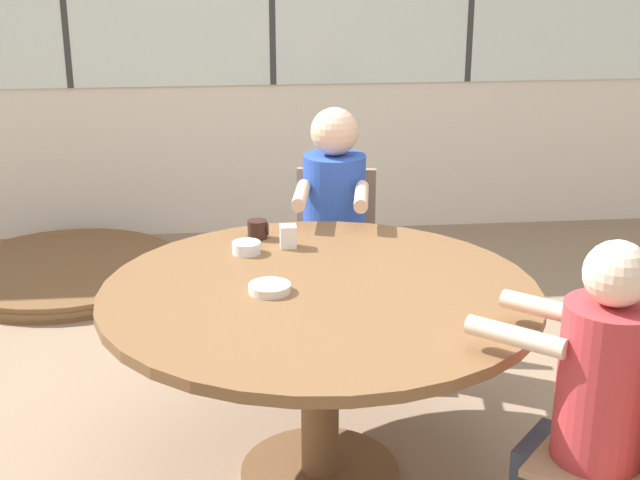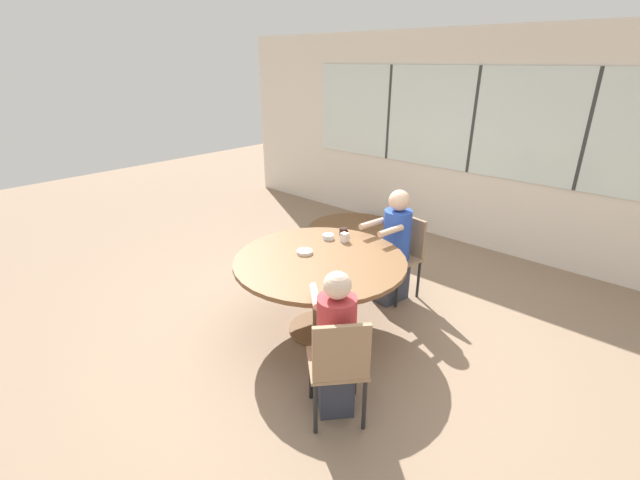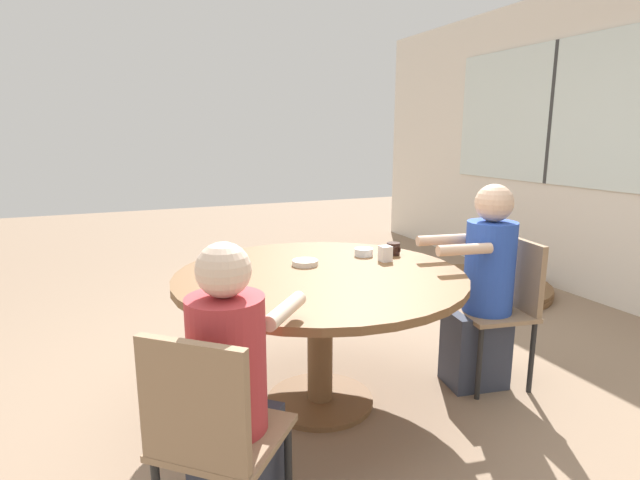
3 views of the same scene
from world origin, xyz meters
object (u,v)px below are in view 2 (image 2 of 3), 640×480
at_px(milk_carton_small, 345,237).
at_px(bowl_cereal, 305,252).
at_px(chair_for_man_blue_shirt, 404,250).
at_px(folded_table_stack, 354,231).
at_px(person_man_blue_shirt, 394,251).
at_px(person_woman_green_shirt, 336,348).
at_px(bowl_white_shallow, 328,237).
at_px(coffee_mug, 344,232).
at_px(chair_for_woman_green_shirt, 339,362).

height_order(milk_carton_small, bowl_cereal, milk_carton_small).
relative_size(chair_for_man_blue_shirt, folded_table_stack, 0.64).
distance_m(chair_for_man_blue_shirt, folded_table_stack, 1.89).
relative_size(person_man_blue_shirt, folded_table_stack, 0.88).
height_order(person_man_blue_shirt, bowl_cereal, person_man_blue_shirt).
distance_m(person_woman_green_shirt, bowl_white_shallow, 1.46).
height_order(chair_for_man_blue_shirt, folded_table_stack, chair_for_man_blue_shirt).
distance_m(bowl_white_shallow, folded_table_stack, 2.21).
bearing_deg(bowl_cereal, folded_table_stack, 116.75).
bearing_deg(folded_table_stack, coffee_mug, -55.92).
distance_m(coffee_mug, bowl_white_shallow, 0.19).
relative_size(chair_for_woman_green_shirt, bowl_white_shallow, 7.92).
xyz_separation_m(chair_for_woman_green_shirt, folded_table_stack, (-2.15, 2.95, -0.48)).
xyz_separation_m(chair_for_woman_green_shirt, coffee_mug, (-1.06, 1.34, 0.27)).
distance_m(chair_for_woman_green_shirt, bowl_cereal, 1.30).
bearing_deg(coffee_mug, bowl_cereal, -88.30).
bearing_deg(bowl_white_shallow, bowl_cereal, -80.38).
height_order(chair_for_woman_green_shirt, milk_carton_small, chair_for_woman_green_shirt).
xyz_separation_m(person_woman_green_shirt, bowl_cereal, (-0.92, 0.64, 0.25)).
bearing_deg(chair_for_man_blue_shirt, person_man_blue_shirt, 90.00).
bearing_deg(chair_for_woman_green_shirt, milk_carton_small, 79.39).
xyz_separation_m(person_woman_green_shirt, folded_table_stack, (-2.03, 2.85, -0.48)).
relative_size(bowl_white_shallow, bowl_cereal, 0.75).
relative_size(coffee_mug, folded_table_stack, 0.06).
bearing_deg(chair_for_man_blue_shirt, coffee_mug, 64.93).
xyz_separation_m(bowl_white_shallow, bowl_cereal, (0.07, -0.41, -0.01)).
xyz_separation_m(chair_for_woman_green_shirt, bowl_white_shallow, (-1.11, 1.16, 0.26)).
bearing_deg(coffee_mug, chair_for_woman_green_shirt, -51.66).
relative_size(coffee_mug, milk_carton_small, 0.95).
bearing_deg(person_woman_green_shirt, folded_table_stack, 77.01).
xyz_separation_m(chair_for_woman_green_shirt, person_woman_green_shirt, (-0.12, 0.11, -0.00)).
relative_size(chair_for_woman_green_shirt, person_man_blue_shirt, 0.72).
relative_size(milk_carton_small, bowl_white_shallow, 0.81).
relative_size(person_woman_green_shirt, bowl_white_shallow, 10.27).
relative_size(chair_for_man_blue_shirt, bowl_white_shallow, 7.92).
xyz_separation_m(chair_for_man_blue_shirt, folded_table_stack, (-1.48, 1.06, -0.48)).
distance_m(chair_for_woman_green_shirt, coffee_mug, 1.72).
height_order(person_man_blue_shirt, coffee_mug, person_man_blue_shirt).
distance_m(chair_for_woman_green_shirt, person_woman_green_shirt, 0.16).
distance_m(person_man_blue_shirt, bowl_cereal, 1.07).
xyz_separation_m(chair_for_woman_green_shirt, bowl_cereal, (-1.04, 0.75, 0.25)).
bearing_deg(person_woman_green_shirt, milk_carton_small, 78.14).
bearing_deg(person_man_blue_shirt, milk_carton_small, 74.60).
bearing_deg(bowl_cereal, chair_for_woman_green_shirt, -35.68).
xyz_separation_m(milk_carton_small, bowl_cereal, (-0.10, -0.46, -0.03)).
xyz_separation_m(chair_for_man_blue_shirt, milk_carton_small, (-0.27, -0.68, 0.28)).
relative_size(chair_for_man_blue_shirt, milk_carton_small, 9.75).
bearing_deg(bowl_white_shallow, person_man_blue_shirt, 54.58).
bearing_deg(person_man_blue_shirt, chair_for_woman_green_shirt, 121.43).
relative_size(person_woman_green_shirt, folded_table_stack, 0.83).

